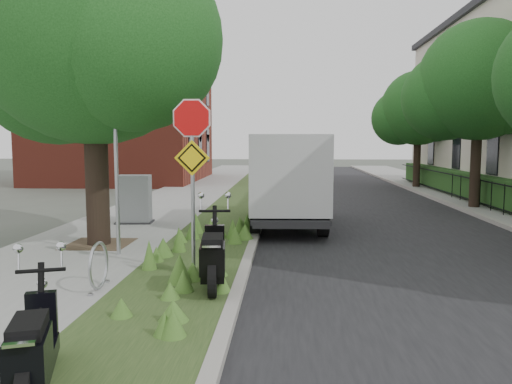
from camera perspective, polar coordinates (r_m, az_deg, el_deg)
ground at (r=8.56m, az=1.56°, el=-10.92°), size 120.00×120.00×0.00m
sidewalk_near at (r=18.90m, az=-10.39°, el=-1.57°), size 3.50×60.00×0.12m
verge at (r=18.43m, az=-2.06°, el=-1.66°), size 2.00×60.00×0.12m
kerb_near at (r=18.36m, az=1.05°, el=-1.67°), size 0.20×60.00×0.13m
road at (r=18.56m, az=11.92°, el=-1.91°), size 7.00×60.00×0.01m
kerb_far at (r=19.38m, az=22.22°, el=-1.71°), size 0.20×60.00×0.13m
footpath_far at (r=19.99m, az=26.84°, el=-1.71°), size 3.20×60.00×0.12m
street_tree_main at (r=12.10m, az=-18.46°, el=16.68°), size 6.21×5.54×7.66m
bare_post at (r=10.58m, az=-15.70°, el=3.74°), size 0.08×0.08×4.00m
bike_hoop at (r=8.38m, az=-17.55°, el=-8.03°), size 0.06×0.78×0.77m
sign_assembly at (r=8.93m, az=-7.32°, el=4.89°), size 0.94×0.08×3.22m
fence_far at (r=19.55m, az=24.23°, el=0.05°), size 0.04×24.00×1.00m
hedge_far at (r=19.81m, az=26.12°, el=0.04°), size 1.00×24.00×1.10m
brick_building at (r=31.78m, az=-14.61°, el=8.80°), size 9.40×10.40×8.30m
far_tree_b at (r=19.51m, az=23.90°, el=10.94°), size 4.83×4.31×6.56m
far_tree_c at (r=27.11m, az=17.94°, el=8.70°), size 4.37×3.89×5.93m
scooter_near at (r=8.03m, az=-4.90°, el=-7.99°), size 0.51×1.86×0.89m
scooter_far at (r=5.22m, az=-24.17°, el=-16.82°), size 0.70×1.59×0.79m
box_truck at (r=14.16m, az=3.60°, el=1.77°), size 2.15×5.03×2.25m
utility_cabinet at (r=14.75m, az=-13.74°, el=-0.90°), size 1.09×0.77×1.38m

